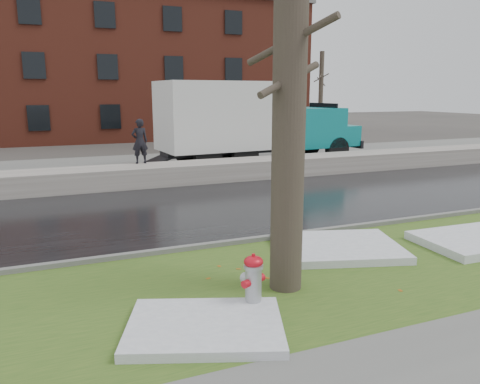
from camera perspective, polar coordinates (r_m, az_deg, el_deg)
name	(u,v)px	position (r m, az deg, el deg)	size (l,w,h in m)	color
ground	(272,257)	(9.92, 3.86, -7.94)	(120.00, 120.00, 0.00)	#47423D
verge	(301,278)	(8.88, 7.47, -10.32)	(60.00, 4.50, 0.04)	#2F4F1A
road	(205,208)	(13.92, -4.31, -1.99)	(60.00, 7.00, 0.03)	black
parking_lot	(148,167)	(22.01, -11.20, 3.02)	(60.00, 9.00, 0.03)	slate
curb	(252,240)	(10.75, 1.51, -5.91)	(60.00, 0.15, 0.14)	slate
snowbank	(170,174)	(17.80, -8.53, 2.19)	(60.00, 1.60, 0.75)	#A39D95
brick_building	(127,71)	(38.87, -13.60, 14.12)	(26.00, 12.00, 10.00)	maroon
bg_tree_center	(14,93)	(34.40, -25.88, 10.80)	(1.40, 1.62, 6.50)	brown
bg_tree_right	(321,93)	(38.11, 9.83, 11.81)	(1.40, 1.62, 6.50)	brown
fire_hydrant	(253,280)	(7.41, 1.61, -10.64)	(0.45, 0.43, 0.91)	#9EA1A5
tree	(290,84)	(7.73, 6.07, 12.96)	(1.37, 1.57, 6.90)	brown
box_truck	(250,121)	(22.13, 1.25, 8.60)	(11.72, 3.53, 3.88)	black
worker	(140,141)	(18.02, -12.12, 6.07)	(0.61, 0.40, 1.67)	black
snow_patch_near	(337,247)	(10.34, 11.78, -6.62)	(2.60, 2.00, 0.16)	silver
snow_patch_far	(205,327)	(6.96, -4.28, -16.07)	(2.20, 1.60, 0.14)	silver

